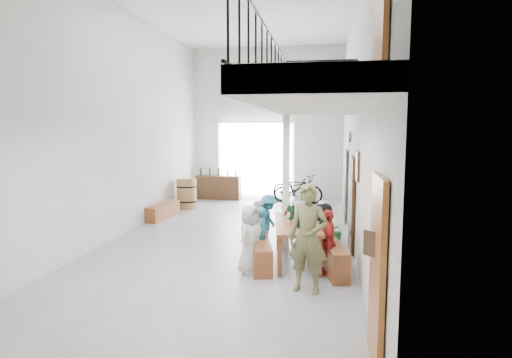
% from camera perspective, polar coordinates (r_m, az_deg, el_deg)
% --- Properties ---
extents(floor, '(12.00, 12.00, 0.00)m').
position_cam_1_polar(floor, '(10.10, -3.25, -8.13)').
color(floor, slate).
rests_on(floor, ground).
extents(room_walls, '(12.00, 12.00, 12.00)m').
position_cam_1_polar(room_walls, '(9.81, -3.39, 12.36)').
color(room_walls, silver).
rests_on(room_walls, ground).
extents(gateway_portal, '(2.80, 0.08, 2.80)m').
position_cam_1_polar(gateway_portal, '(15.72, -0.04, 2.40)').
color(gateway_portal, white).
rests_on(gateway_portal, ground).
extents(right_wall_decor, '(0.07, 8.28, 5.07)m').
position_cam_1_polar(right_wall_decor, '(7.73, 13.45, 0.24)').
color(right_wall_decor, '#975022').
rests_on(right_wall_decor, ground).
extents(balcony, '(1.52, 5.62, 4.00)m').
position_cam_1_polar(balcony, '(6.42, 8.04, 9.98)').
color(balcony, white).
rests_on(balcony, ground).
extents(tasting_table, '(1.08, 2.12, 0.79)m').
position_cam_1_polar(tasting_table, '(8.37, 5.52, -6.31)').
color(tasting_table, brown).
rests_on(tasting_table, ground).
extents(bench_inner, '(0.79, 2.14, 0.49)m').
position_cam_1_polar(bench_inner, '(8.51, 0.49, -9.29)').
color(bench_inner, brown).
rests_on(bench_inner, ground).
extents(bench_wall, '(0.74, 2.30, 0.52)m').
position_cam_1_polar(bench_wall, '(8.40, 9.58, -9.46)').
color(bench_wall, brown).
rests_on(bench_wall, ground).
extents(tableware, '(0.75, 1.45, 0.35)m').
position_cam_1_polar(tableware, '(8.44, 5.01, -4.72)').
color(tableware, black).
rests_on(tableware, tasting_table).
extents(side_bench, '(0.51, 1.55, 0.43)m').
position_cam_1_polar(side_bench, '(12.72, -12.29, -4.18)').
color(side_bench, brown).
rests_on(side_bench, ground).
extents(oak_barrel, '(0.66, 0.66, 0.97)m').
position_cam_1_polar(oak_barrel, '(14.10, -9.24, -1.94)').
color(oak_barrel, olive).
rests_on(oak_barrel, ground).
extents(serving_counter, '(1.64, 0.48, 0.86)m').
position_cam_1_polar(serving_counter, '(15.82, -5.04, -1.13)').
color(serving_counter, '#3B240F').
rests_on(serving_counter, ground).
extents(counter_bottles, '(1.39, 0.14, 0.28)m').
position_cam_1_polar(counter_bottles, '(15.77, -5.04, 0.94)').
color(counter_bottles, black).
rests_on(counter_bottles, serving_counter).
extents(guest_left_a, '(0.59, 0.71, 1.25)m').
position_cam_1_polar(guest_left_a, '(7.74, -0.84, -7.99)').
color(guest_left_a, beige).
rests_on(guest_left_a, ground).
extents(guest_left_b, '(0.34, 0.44, 1.10)m').
position_cam_1_polar(guest_left_b, '(8.32, 0.79, -7.48)').
color(guest_left_b, teal).
rests_on(guest_left_b, ground).
extents(guest_left_c, '(0.50, 0.60, 1.11)m').
position_cam_1_polar(guest_left_c, '(8.92, 0.42, -6.46)').
color(guest_left_c, beige).
rests_on(guest_left_c, ground).
extents(guest_left_d, '(0.52, 0.80, 1.17)m').
position_cam_1_polar(guest_left_d, '(9.35, 1.65, -5.66)').
color(guest_left_d, teal).
rests_on(guest_left_d, ground).
extents(guest_right_a, '(0.35, 0.71, 1.17)m').
position_cam_1_polar(guest_right_a, '(7.80, 9.54, -8.24)').
color(guest_right_a, maroon).
rests_on(guest_right_a, ground).
extents(guest_right_b, '(0.35, 1.09, 1.17)m').
position_cam_1_polar(guest_right_b, '(8.44, 8.98, -7.09)').
color(guest_right_b, black).
rests_on(guest_right_b, ground).
extents(guest_right_c, '(0.47, 0.60, 1.10)m').
position_cam_1_polar(guest_right_c, '(9.17, 9.02, -6.22)').
color(guest_right_c, beige).
rests_on(guest_right_c, ground).
extents(host_standing, '(0.72, 0.56, 1.74)m').
position_cam_1_polar(host_standing, '(6.86, 6.94, -7.87)').
color(host_standing, brown).
rests_on(host_standing, ground).
extents(potted_plant, '(0.40, 0.36, 0.39)m').
position_cam_1_polar(potted_plant, '(10.32, 10.86, -6.82)').
color(potted_plant, '#1A4816').
rests_on(potted_plant, ground).
extents(bicycle_near, '(2.01, 1.27, 1.00)m').
position_cam_1_polar(bicycle_near, '(15.11, 5.53, -1.25)').
color(bicycle_near, black).
rests_on(bicycle_near, ground).
extents(bicycle_far, '(1.53, 0.55, 0.90)m').
position_cam_1_polar(bicycle_far, '(15.00, 5.25, -1.50)').
color(bicycle_far, black).
rests_on(bicycle_far, ground).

